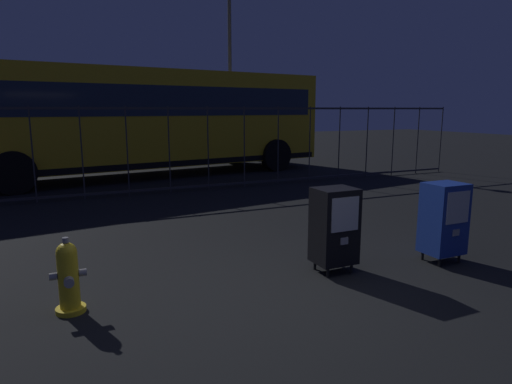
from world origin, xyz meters
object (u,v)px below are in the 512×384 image
object	(u,v)px
fire_hydrant	(68,278)
street_light_near_right	(230,45)
bus_near	(148,117)
newspaper_box_primary	(334,226)
newspaper_box_secondary	(444,218)

from	to	relation	value
fire_hydrant	street_light_near_right	world-z (taller)	street_light_near_right
bus_near	street_light_near_right	xyz separation A→B (m)	(3.93, 3.48, 2.66)
newspaper_box_primary	bus_near	bearing A→B (deg)	92.30
fire_hydrant	newspaper_box_primary	world-z (taller)	newspaper_box_primary
bus_near	street_light_near_right	bearing A→B (deg)	33.25
bus_near	fire_hydrant	bearing A→B (deg)	-114.51
fire_hydrant	bus_near	xyz separation A→B (m)	(2.57, 8.83, 1.36)
street_light_near_right	newspaper_box_secondary	bearing A→B (deg)	-99.37
newspaper_box_primary	bus_near	world-z (taller)	bus_near
bus_near	street_light_near_right	size ratio (longest dim) A/B	1.41
bus_near	newspaper_box_primary	bearing A→B (deg)	-95.98
fire_hydrant	newspaper_box_secondary	world-z (taller)	newspaper_box_secondary
newspaper_box_primary	bus_near	xyz separation A→B (m)	(-0.36, 8.97, 1.14)
fire_hydrant	newspaper_box_secondary	xyz separation A→B (m)	(4.40, -0.41, 0.22)
newspaper_box_secondary	street_light_near_right	bearing A→B (deg)	80.63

